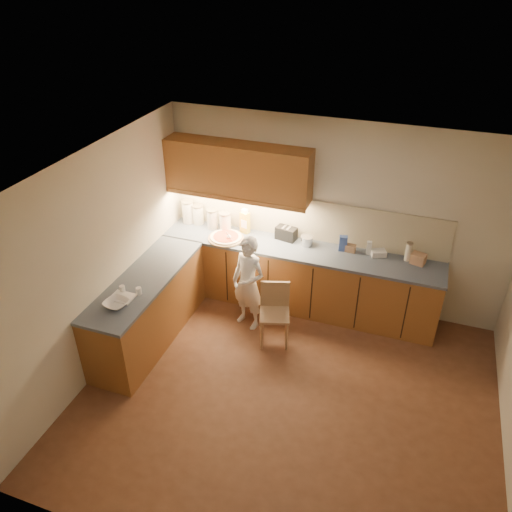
% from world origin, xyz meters
% --- Properties ---
extents(room, '(4.54, 4.50, 2.62)m').
position_xyz_m(room, '(0.00, 0.00, 1.68)').
color(room, '#57321E').
rests_on(room, ground).
extents(l_counter, '(3.77, 2.62, 0.92)m').
position_xyz_m(l_counter, '(-0.92, 1.25, 0.46)').
color(l_counter, '#965D2B').
rests_on(l_counter, ground).
extents(backsplash, '(3.75, 0.02, 0.58)m').
position_xyz_m(backsplash, '(-0.38, 1.99, 1.21)').
color(backsplash, '#BFB594').
rests_on(backsplash, l_counter).
extents(upper_cabinets, '(1.95, 0.36, 0.73)m').
position_xyz_m(upper_cabinets, '(-1.27, 1.82, 1.85)').
color(upper_cabinets, '#965D2B').
rests_on(upper_cabinets, ground).
extents(pizza_on_board, '(0.49, 0.49, 0.20)m').
position_xyz_m(pizza_on_board, '(-1.38, 1.60, 0.94)').
color(pizza_on_board, '#A68553').
rests_on(pizza_on_board, l_counter).
extents(child, '(0.55, 0.45, 1.31)m').
position_xyz_m(child, '(-0.86, 1.07, 0.65)').
color(child, white).
rests_on(child, ground).
extents(wooden_chair, '(0.46, 0.46, 0.81)m').
position_xyz_m(wooden_chair, '(-0.45, 0.91, 0.47)').
color(wooden_chair, tan).
rests_on(wooden_chair, ground).
extents(mixing_bowl, '(0.31, 0.31, 0.06)m').
position_xyz_m(mixing_bowl, '(-1.95, -0.19, 0.95)').
color(mixing_bowl, white).
rests_on(mixing_bowl, l_counter).
extents(canister_a, '(0.17, 0.17, 0.34)m').
position_xyz_m(canister_a, '(-2.07, 1.87, 1.09)').
color(canister_a, beige).
rests_on(canister_a, l_counter).
extents(canister_b, '(0.16, 0.16, 0.29)m').
position_xyz_m(canister_b, '(-1.92, 1.89, 1.07)').
color(canister_b, white).
rests_on(canister_b, l_counter).
extents(canister_c, '(0.16, 0.16, 0.29)m').
position_xyz_m(canister_c, '(-1.67, 1.82, 1.07)').
color(canister_c, silver).
rests_on(canister_c, l_counter).
extents(canister_d, '(0.17, 0.17, 0.28)m').
position_xyz_m(canister_d, '(-1.48, 1.83, 1.06)').
color(canister_d, silver).
rests_on(canister_d, l_counter).
extents(oil_jug, '(0.14, 0.12, 0.36)m').
position_xyz_m(oil_jug, '(-1.20, 1.86, 1.08)').
color(oil_jug, gold).
rests_on(oil_jug, l_counter).
extents(toaster, '(0.30, 0.21, 0.18)m').
position_xyz_m(toaster, '(-0.60, 1.87, 1.01)').
color(toaster, black).
rests_on(toaster, l_counter).
extents(steel_pot, '(0.17, 0.17, 0.13)m').
position_xyz_m(steel_pot, '(-0.30, 1.81, 0.98)').
color(steel_pot, '#B7B7BC').
rests_on(steel_pot, l_counter).
extents(blue_box, '(0.12, 0.09, 0.21)m').
position_xyz_m(blue_box, '(0.18, 1.84, 1.02)').
color(blue_box, '#3653A4').
rests_on(blue_box, l_counter).
extents(card_box_a, '(0.13, 0.10, 0.09)m').
position_xyz_m(card_box_a, '(0.28, 1.84, 0.97)').
color(card_box_a, '#956F50').
rests_on(card_box_a, l_counter).
extents(white_bottle, '(0.07, 0.07, 0.18)m').
position_xyz_m(white_bottle, '(0.51, 1.86, 1.01)').
color(white_bottle, silver).
rests_on(white_bottle, l_counter).
extents(flat_pack, '(0.22, 0.19, 0.08)m').
position_xyz_m(flat_pack, '(0.64, 1.86, 0.96)').
color(flat_pack, silver).
rests_on(flat_pack, l_counter).
extents(tall_jar, '(0.08, 0.08, 0.25)m').
position_xyz_m(tall_jar, '(1.00, 1.87, 1.05)').
color(tall_jar, silver).
rests_on(tall_jar, l_counter).
extents(card_box_b, '(0.20, 0.18, 0.13)m').
position_xyz_m(card_box_b, '(1.13, 1.84, 0.99)').
color(card_box_b, tan).
rests_on(card_box_b, l_counter).
extents(dough_cloth, '(0.26, 0.21, 0.02)m').
position_xyz_m(dough_cloth, '(-1.97, -0.04, 0.93)').
color(dough_cloth, white).
rests_on(dough_cloth, l_counter).
extents(spice_jar_a, '(0.07, 0.07, 0.08)m').
position_xyz_m(spice_jar_a, '(-2.03, 0.06, 0.96)').
color(spice_jar_a, silver).
rests_on(spice_jar_a, l_counter).
extents(spice_jar_b, '(0.08, 0.08, 0.08)m').
position_xyz_m(spice_jar_b, '(-1.83, 0.10, 0.96)').
color(spice_jar_b, white).
rests_on(spice_jar_b, l_counter).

